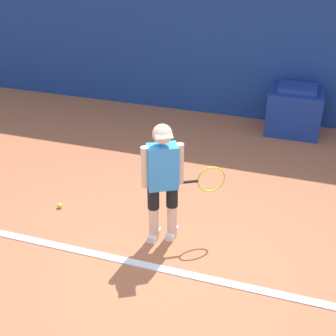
{
  "coord_description": "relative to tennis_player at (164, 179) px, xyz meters",
  "views": [
    {
      "loc": [
        1.26,
        -3.89,
        3.56
      ],
      "look_at": [
        -0.18,
        0.59,
        0.86
      ],
      "focal_mm": 50.0,
      "sensor_mm": 36.0,
      "label": 1
    }
  ],
  "objects": [
    {
      "name": "covered_chair",
      "position": [
        1.22,
        3.51,
        -0.41
      ],
      "size": [
        0.91,
        0.68,
        0.86
      ],
      "color": "navy",
      "rests_on": "ground_plane"
    },
    {
      "name": "ground_plane",
      "position": [
        0.17,
        -0.4,
        -0.82
      ],
      "size": [
        24.0,
        24.0,
        0.0
      ],
      "primitive_type": "plane",
      "color": "#B76642"
    },
    {
      "name": "court_baseline",
      "position": [
        0.17,
        -0.56,
        -0.82
      ],
      "size": [
        21.6,
        0.1,
        0.01
      ],
      "color": "white",
      "rests_on": "ground_plane"
    },
    {
      "name": "back_wall",
      "position": [
        0.17,
        3.95,
        0.73
      ],
      "size": [
        24.0,
        0.1,
        3.1
      ],
      "color": "navy",
      "rests_on": "ground_plane"
    },
    {
      "name": "tennis_ball",
      "position": [
        -1.52,
        0.16,
        -0.79
      ],
      "size": [
        0.07,
        0.07,
        0.07
      ],
      "color": "#D1E533",
      "rests_on": "ground_plane"
    },
    {
      "name": "tennis_player",
      "position": [
        0.0,
        0.0,
        0.0
      ],
      "size": [
        0.87,
        0.55,
        1.5
      ],
      "rotation": [
        0.0,
        0.0,
        0.51
      ],
      "color": "beige",
      "rests_on": "ground_plane"
    }
  ]
}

